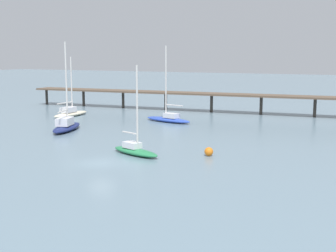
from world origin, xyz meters
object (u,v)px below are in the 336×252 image
Objects in this scene: sailboat_green at (135,149)px; mooring_buoy_inner at (209,152)px; pier at (301,94)px; sailboat_cream at (70,112)px; sailboat_navy at (66,125)px; sailboat_blue at (168,118)px.

mooring_buoy_inner is (6.85, 2.73, -0.16)m from sailboat_green.
sailboat_cream is (-33.57, -16.22, -2.94)m from pier.
sailboat_green is 0.77× the size of sailboat_navy.
sailboat_navy is at bearing -123.61° from sailboat_blue.
sailboat_cream is at bearing 125.86° from sailboat_navy.
sailboat_green is 22.78m from sailboat_blue.
sailboat_navy is (-15.51, 8.73, 0.16)m from sailboat_green.
mooring_buoy_inner is (30.78, -17.65, -0.22)m from sailboat_cream.
sailboat_green is 31.43m from sailboat_cream.
pier is 6.83× the size of sailboat_navy.
sailboat_cream is (-23.93, 20.38, 0.06)m from sailboat_green.
sailboat_blue is 23.43m from mooring_buoy_inner.
sailboat_blue is 12.80× the size of mooring_buoy_inner.
sailboat_blue is (-16.52, -14.88, -2.93)m from pier.
pier is 34.13m from mooring_buoy_inner.
sailboat_navy is at bearing 164.98° from mooring_buoy_inner.
sailboat_cream is 0.85× the size of sailboat_blue.
sailboat_navy is (-25.15, -27.87, -2.83)m from pier.
pier is 37.65m from sailboat_navy.
sailboat_cream is at bearing -175.50° from sailboat_blue.
sailboat_green is at bearing -104.75° from pier.
pier is 8.84× the size of sailboat_green.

